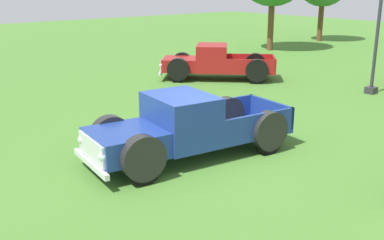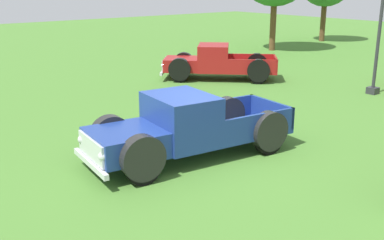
% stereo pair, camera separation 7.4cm
% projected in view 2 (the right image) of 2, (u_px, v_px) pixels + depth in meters
% --- Properties ---
extents(ground_plane, '(80.00, 80.00, 0.00)m').
position_uv_depth(ground_plane, '(198.00, 157.00, 11.15)').
color(ground_plane, '#477A2D').
extents(pickup_truck_foreground, '(2.50, 5.23, 1.54)m').
position_uv_depth(pickup_truck_foreground, '(179.00, 129.00, 10.83)').
color(pickup_truck_foreground, navy).
rests_on(pickup_truck_foreground, ground_plane).
extents(pickup_truck_behind_right, '(4.56, 4.64, 1.47)m').
position_uv_depth(pickup_truck_behind_right, '(212.00, 63.00, 19.83)').
color(pickup_truck_behind_right, maroon).
rests_on(pickup_truck_behind_right, ground_plane).
extents(lamp_post_near, '(0.36, 0.36, 4.47)m').
position_uv_depth(lamp_post_near, '(380.00, 30.00, 16.74)').
color(lamp_post_near, '#2D2D33').
rests_on(lamp_post_near, ground_plane).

